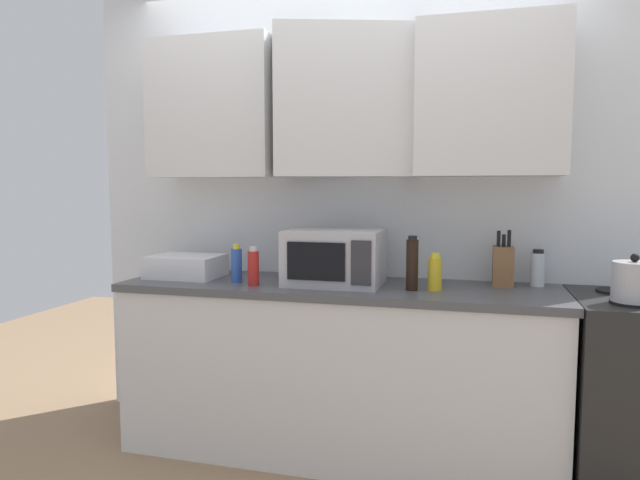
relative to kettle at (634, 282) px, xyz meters
name	(u,v)px	position (x,y,z in m)	size (l,w,h in m)	color
wall_back_with_cabinets	(347,154)	(-1.33, 0.39, 0.58)	(3.10, 0.53, 2.60)	white
counter_run	(337,369)	(-1.33, 0.16, -0.55)	(2.23, 0.63, 0.90)	silver
kettle	(634,282)	(0.00, 0.00, 0.00)	(0.17, 0.17, 0.21)	#B2B2B7
microwave	(335,257)	(-1.34, 0.15, 0.04)	(0.48, 0.37, 0.28)	#B7B7BC
dish_rack	(186,266)	(-2.19, 0.16, -0.04)	(0.38, 0.30, 0.12)	silver
knife_block	(503,265)	(-0.51, 0.32, 0.01)	(0.10, 0.12, 0.28)	brown
bottle_red_sauce	(253,267)	(-1.73, 0.00, -0.01)	(0.06, 0.06, 0.20)	red
bottle_yellow_mustard	(435,273)	(-0.83, 0.11, -0.01)	(0.07, 0.07, 0.18)	gold
bottle_clear_tall	(538,269)	(-0.34, 0.36, -0.01)	(0.07, 0.07, 0.19)	silver
bottle_soy_dark	(412,264)	(-0.94, 0.08, 0.03)	(0.06, 0.06, 0.26)	black
bottle_blue_cleaner	(237,265)	(-1.85, 0.07, 0.00)	(0.06, 0.06, 0.20)	#2D56B7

